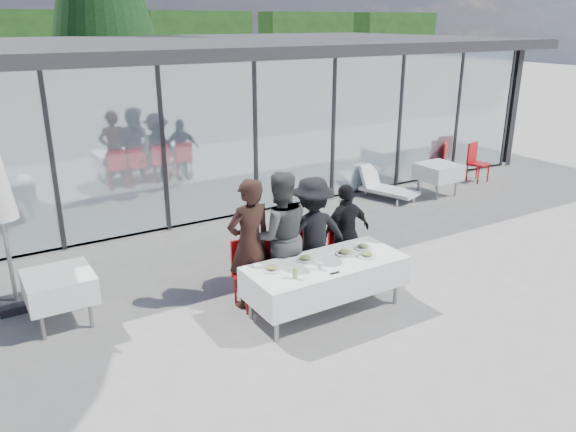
% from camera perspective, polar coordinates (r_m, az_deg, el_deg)
% --- Properties ---
extents(ground, '(90.00, 90.00, 0.00)m').
position_cam_1_polar(ground, '(8.30, 3.85, -8.80)').
color(ground, gray).
rests_on(ground, ground).
extents(pavilion, '(14.80, 8.80, 3.44)m').
position_cam_1_polar(pavilion, '(15.54, -7.59, 12.67)').
color(pavilion, gray).
rests_on(pavilion, ground).
extents(dining_table, '(2.26, 0.96, 0.75)m').
position_cam_1_polar(dining_table, '(7.86, 3.85, -6.10)').
color(dining_table, white).
rests_on(dining_table, ground).
extents(diner_a, '(0.73, 0.73, 1.89)m').
position_cam_1_polar(diner_a, '(7.86, -3.92, -2.84)').
color(diner_a, black).
rests_on(diner_a, ground).
extents(diner_chair_a, '(0.44, 0.44, 0.97)m').
position_cam_1_polar(diner_chair_a, '(8.06, -3.99, -5.44)').
color(diner_chair_a, '#B40C0D').
rests_on(diner_chair_a, ground).
extents(diner_b, '(1.16, 1.16, 1.92)m').
position_cam_1_polar(diner_b, '(8.07, -0.86, -2.06)').
color(diner_b, '#4A4A4A').
rests_on(diner_b, ground).
extents(diner_chair_b, '(0.44, 0.44, 0.97)m').
position_cam_1_polar(diner_chair_b, '(8.27, -0.99, -4.71)').
color(diner_chair_b, '#B40C0D').
rests_on(diner_chair_b, ground).
extents(diner_c, '(1.34, 1.34, 1.75)m').
position_cam_1_polar(diner_c, '(8.39, 2.52, -1.86)').
color(diner_c, black).
rests_on(diner_c, ground).
extents(diner_chair_c, '(0.44, 0.44, 0.97)m').
position_cam_1_polar(diner_chair_c, '(8.55, 2.34, -3.89)').
color(diner_chair_c, '#B40C0D').
rests_on(diner_chair_c, ground).
extents(diner_d, '(0.96, 0.96, 1.55)m').
position_cam_1_polar(diner_d, '(8.77, 5.90, -1.68)').
color(diner_d, black).
rests_on(diner_d, ground).
extents(diner_chair_d, '(0.44, 0.44, 0.97)m').
position_cam_1_polar(diner_chair_d, '(8.89, 5.69, -3.05)').
color(diner_chair_d, '#B40C0D').
rests_on(diner_chair_d, ground).
extents(plate_a, '(0.27, 0.27, 0.07)m').
position_cam_1_polar(plate_a, '(7.50, -1.66, -5.35)').
color(plate_a, silver).
rests_on(plate_a, dining_table).
extents(plate_b, '(0.27, 0.27, 0.07)m').
position_cam_1_polar(plate_b, '(7.80, 1.81, -4.34)').
color(plate_b, silver).
rests_on(plate_b, dining_table).
extents(plate_c, '(0.27, 0.27, 0.07)m').
position_cam_1_polar(plate_c, '(8.04, 5.78, -3.69)').
color(plate_c, silver).
rests_on(plate_c, dining_table).
extents(plate_d, '(0.27, 0.27, 0.07)m').
position_cam_1_polar(plate_d, '(8.27, 7.66, -3.09)').
color(plate_d, silver).
rests_on(plate_d, dining_table).
extents(plate_extra, '(0.27, 0.27, 0.07)m').
position_cam_1_polar(plate_extra, '(8.00, 8.01, -3.92)').
color(plate_extra, silver).
rests_on(plate_extra, dining_table).
extents(juice_bottle, '(0.06, 0.06, 0.16)m').
position_cam_1_polar(juice_bottle, '(7.25, 0.72, -5.80)').
color(juice_bottle, '#8EBC4E').
rests_on(juice_bottle, dining_table).
extents(drinking_glasses, '(0.07, 0.07, 0.10)m').
position_cam_1_polar(drinking_glasses, '(7.53, 3.28, -5.08)').
color(drinking_glasses, silver).
rests_on(drinking_glasses, dining_table).
extents(folded_eyeglasses, '(0.14, 0.03, 0.01)m').
position_cam_1_polar(folded_eyeglasses, '(7.44, 4.78, -5.79)').
color(folded_eyeglasses, black).
rests_on(folded_eyeglasses, dining_table).
extents(spare_table_left, '(0.86, 0.86, 0.74)m').
position_cam_1_polar(spare_table_left, '(8.10, -22.22, -6.67)').
color(spare_table_left, white).
rests_on(spare_table_left, ground).
extents(spare_table_right, '(0.86, 0.86, 0.74)m').
position_cam_1_polar(spare_table_right, '(13.56, 15.02, 4.36)').
color(spare_table_right, white).
rests_on(spare_table_right, ground).
extents(spare_chair_a, '(0.53, 0.53, 0.97)m').
position_cam_1_polar(spare_chair_a, '(15.07, 18.52, 5.41)').
color(spare_chair_a, '#B40C0D').
rests_on(spare_chair_a, ground).
extents(spare_chair_b, '(0.61, 0.61, 0.97)m').
position_cam_1_polar(spare_chair_b, '(14.95, 15.19, 5.64)').
color(spare_chair_b, '#B40C0D').
rests_on(spare_chair_b, ground).
extents(lounger, '(1.00, 1.45, 0.72)m').
position_cam_1_polar(lounger, '(13.19, 9.67, 3.00)').
color(lounger, white).
rests_on(lounger, ground).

